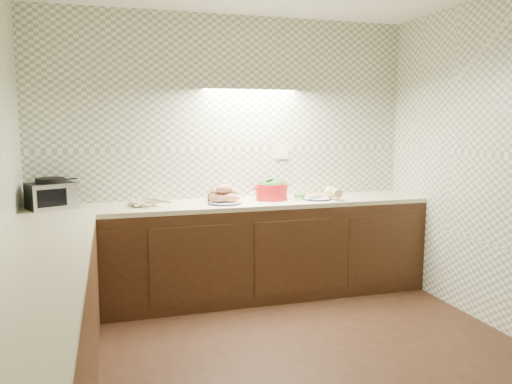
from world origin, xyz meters
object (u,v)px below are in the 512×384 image
object	(u,v)px
toaster_oven	(51,194)
parsnip_pile	(143,202)
onion_bowl	(216,196)
veg_plate	(323,195)
sweet_potato_plate	(224,197)
dutch_oven	(272,189)

from	to	relation	value
toaster_oven	parsnip_pile	size ratio (longest dim) A/B	1.12
toaster_oven	onion_bowl	world-z (taller)	toaster_oven
parsnip_pile	veg_plate	world-z (taller)	veg_plate
toaster_oven	parsnip_pile	bearing A→B (deg)	-29.18
sweet_potato_plate	dutch_oven	bearing A→B (deg)	12.64
dutch_oven	veg_plate	world-z (taller)	dutch_oven
parsnip_pile	onion_bowl	size ratio (longest dim) A/B	2.51
toaster_oven	onion_bowl	bearing A→B (deg)	-22.19
sweet_potato_plate	veg_plate	size ratio (longest dim) A/B	0.68
toaster_oven	sweet_potato_plate	distance (m)	1.45
parsnip_pile	sweet_potato_plate	distance (m)	0.71
onion_bowl	dutch_oven	world-z (taller)	dutch_oven
onion_bowl	veg_plate	size ratio (longest dim) A/B	0.35
dutch_oven	onion_bowl	bearing A→B (deg)	153.19
veg_plate	dutch_oven	bearing A→B (deg)	164.31
parsnip_pile	sweet_potato_plate	world-z (taller)	sweet_potato_plate
toaster_oven	veg_plate	distance (m)	2.39
toaster_oven	parsnip_pile	xyz separation A→B (m)	(0.74, -0.08, -0.09)
onion_bowl	dutch_oven	bearing A→B (deg)	-7.97
sweet_potato_plate	onion_bowl	xyz separation A→B (m)	(-0.04, 0.18, -0.02)
parsnip_pile	veg_plate	distance (m)	1.65
sweet_potato_plate	parsnip_pile	bearing A→B (deg)	173.57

